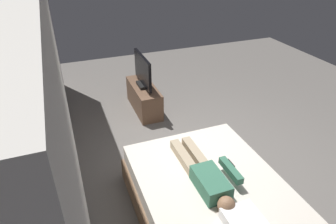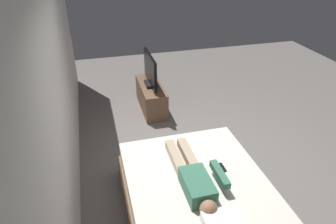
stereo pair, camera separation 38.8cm
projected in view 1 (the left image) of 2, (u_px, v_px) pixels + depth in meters
The scene contains 7 objects.
ground_plane at pixel (203, 166), 4.35m from camera, with size 10.00×10.00×0.00m, color slate.
back_wall at pixel (59, 87), 3.42m from camera, with size 6.40×0.10×2.80m, color silver.
bed at pixel (210, 199), 3.46m from camera, with size 2.04×1.62×0.54m.
person at pixel (206, 175), 3.29m from camera, with size 1.26×0.46×0.18m.
remote at pixel (230, 163), 3.57m from camera, with size 0.15×0.04×0.02m, color black.
tv_stand at pixel (144, 98), 5.66m from camera, with size 1.10×0.40×0.50m, color brown.
tv at pixel (143, 72), 5.39m from camera, with size 0.88×0.20×0.59m.
Camera 1 is at (-2.94, 1.67, 2.90)m, focal length 31.85 mm.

